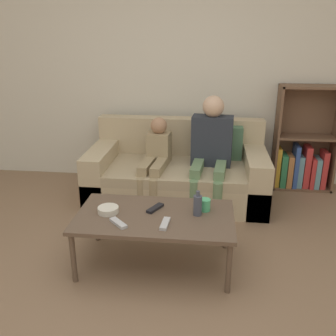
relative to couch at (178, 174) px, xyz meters
The scene contains 13 objects.
ground_plane 1.88m from the couch, 91.32° to the right, with size 22.00×22.00×0.00m, color #84664C.
wall_back 1.19m from the couch, 94.18° to the left, with size 12.00×0.06×2.60m.
couch is the anchor object (origin of this frame).
bookshelf 1.44m from the couch, 17.45° to the left, with size 0.66×0.28×1.16m.
coffee_table 1.27m from the couch, 93.07° to the right, with size 1.17×0.65×0.42m.
person_adult 0.51m from the couch, 13.78° to the right, with size 0.43×0.67×1.11m.
person_child 0.35m from the couch, 146.79° to the right, with size 0.29×0.66×0.87m.
cup_near 1.20m from the couch, 75.32° to the right, with size 0.09×0.09×0.09m.
tv_remote_0 1.42m from the couch, 88.94° to the right, with size 0.06×0.17×0.02m.
tv_remote_1 1.48m from the couch, 101.97° to the right, with size 0.15×0.16×0.02m.
tv_remote_2 1.19m from the couch, 93.84° to the right, with size 0.12×0.17×0.02m.
snack_bowl 1.34m from the couch, 108.50° to the right, with size 0.16×0.16×0.05m.
bottle 1.27m from the couch, 78.62° to the right, with size 0.06×0.06×0.19m.
Camera 1 is at (0.35, -1.86, 1.72)m, focal length 40.00 mm.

